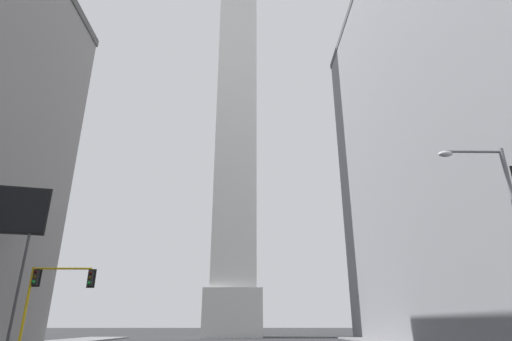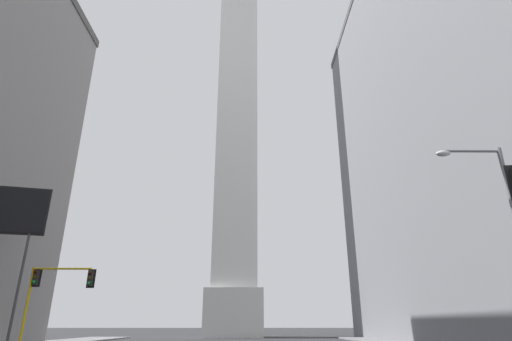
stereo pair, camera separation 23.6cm
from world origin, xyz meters
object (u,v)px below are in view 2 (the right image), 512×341
(traffic_light_mid_left, at_px, (52,286))
(billboard_sign, at_px, (3,215))
(obelisk, at_px, (238,96))
(street_lamp, at_px, (507,226))

(traffic_light_mid_left, xyz_separation_m, billboard_sign, (-3.11, -2.44, 4.60))
(obelisk, relative_size, billboard_sign, 7.20)
(obelisk, bearing_deg, traffic_light_mid_left, -112.64)
(street_lamp, bearing_deg, traffic_light_mid_left, 151.69)
(traffic_light_mid_left, relative_size, billboard_sign, 0.51)
(traffic_light_mid_left, height_order, billboard_sign, billboard_sign)
(street_lamp, height_order, billboard_sign, billboard_sign)
(obelisk, height_order, traffic_light_mid_left, obelisk)
(street_lamp, distance_m, billboard_sign, 30.32)
(billboard_sign, bearing_deg, traffic_light_mid_left, 38.13)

